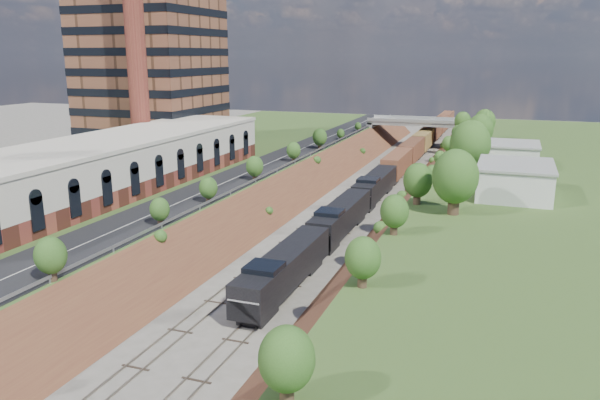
# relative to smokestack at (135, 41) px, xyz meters

# --- Properties ---
(platform_left) EXTENTS (44.00, 180.00, 5.00)m
(platform_left) POSITION_rel_smokestack_xyz_m (3.00, 4.00, -22.50)
(platform_left) COLOR #436027
(platform_left) RESTS_ON ground
(platform_right) EXTENTS (44.00, 180.00, 5.00)m
(platform_right) POSITION_rel_smokestack_xyz_m (69.00, 4.00, -22.50)
(platform_right) COLOR #436027
(platform_right) RESTS_ON ground
(embankment_left) EXTENTS (10.00, 180.00, 10.00)m
(embankment_left) POSITION_rel_smokestack_xyz_m (25.00, 4.00, -25.00)
(embankment_left) COLOR brown
(embankment_left) RESTS_ON ground
(embankment_right) EXTENTS (10.00, 180.00, 10.00)m
(embankment_right) POSITION_rel_smokestack_xyz_m (47.00, 4.00, -25.00)
(embankment_right) COLOR brown
(embankment_right) RESTS_ON ground
(rail_left_track) EXTENTS (1.58, 180.00, 0.18)m
(rail_left_track) POSITION_rel_smokestack_xyz_m (33.40, 4.00, -24.91)
(rail_left_track) COLOR gray
(rail_left_track) RESTS_ON ground
(rail_right_track) EXTENTS (1.58, 180.00, 0.18)m
(rail_right_track) POSITION_rel_smokestack_xyz_m (38.60, 4.00, -24.91)
(rail_right_track) COLOR gray
(rail_right_track) RESTS_ON ground
(road) EXTENTS (8.00, 180.00, 0.10)m
(road) POSITION_rel_smokestack_xyz_m (20.50, 4.00, -19.95)
(road) COLOR black
(road) RESTS_ON platform_left
(guardrail) EXTENTS (0.10, 171.00, 0.70)m
(guardrail) POSITION_rel_smokestack_xyz_m (24.60, 3.80, -19.45)
(guardrail) COLOR #99999E
(guardrail) RESTS_ON platform_left
(commercial_building) EXTENTS (14.30, 62.30, 7.00)m
(commercial_building) POSITION_rel_smokestack_xyz_m (8.00, -18.00, -16.49)
(commercial_building) COLOR brown
(commercial_building) RESTS_ON platform_left
(highrise_tower) EXTENTS (22.00, 22.00, 53.90)m
(highrise_tower) POSITION_rel_smokestack_xyz_m (-8.00, 16.00, 7.88)
(highrise_tower) COLOR brown
(highrise_tower) RESTS_ON platform_left
(smokestack) EXTENTS (3.20, 3.20, 40.00)m
(smokestack) POSITION_rel_smokestack_xyz_m (0.00, 0.00, 0.00)
(smokestack) COLOR brown
(smokestack) RESTS_ON platform_left
(overpass) EXTENTS (24.50, 8.30, 7.40)m
(overpass) POSITION_rel_smokestack_xyz_m (36.00, 66.00, -20.08)
(overpass) COLOR gray
(overpass) RESTS_ON ground
(white_building_near) EXTENTS (9.00, 12.00, 4.00)m
(white_building_near) POSITION_rel_smokestack_xyz_m (59.50, -4.00, -18.00)
(white_building_near) COLOR silver
(white_building_near) RESTS_ON platform_right
(white_building_far) EXTENTS (8.00, 10.00, 3.60)m
(white_building_far) POSITION_rel_smokestack_xyz_m (59.00, 18.00, -18.20)
(white_building_far) COLOR silver
(white_building_far) RESTS_ON platform_right
(tree_right_large) EXTENTS (5.25, 5.25, 7.61)m
(tree_right_large) POSITION_rel_smokestack_xyz_m (53.00, -16.00, -15.62)
(tree_right_large) COLOR #473323
(tree_right_large) RESTS_ON platform_right
(tree_left_crest) EXTENTS (2.45, 2.45, 3.55)m
(tree_left_crest) POSITION_rel_smokestack_xyz_m (24.20, -36.00, -17.96)
(tree_left_crest) COLOR #473323
(tree_left_crest) RESTS_ON platform_left
(freight_train) EXTENTS (3.19, 162.03, 4.73)m
(freight_train) POSITION_rel_smokestack_xyz_m (38.60, 41.58, -22.30)
(freight_train) COLOR black
(freight_train) RESTS_ON ground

